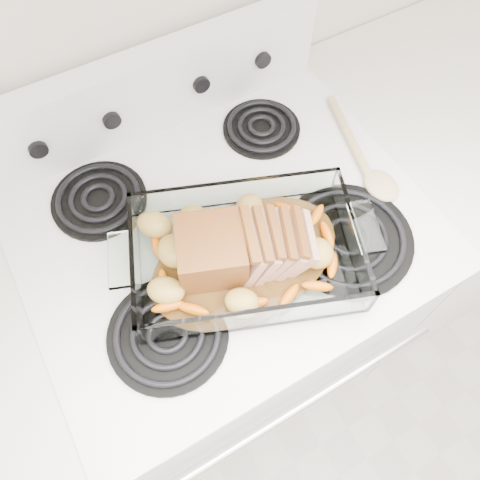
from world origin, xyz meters
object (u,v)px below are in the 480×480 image
electric_range (226,304)px  counter_right (409,208)px  pork_roast (234,253)px  baking_dish (245,256)px

electric_range → counter_right: (0.66, -0.00, -0.02)m
electric_range → pork_roast: (-0.03, -0.11, 0.52)m
counter_right → baking_dish: 0.84m
electric_range → baking_dish: 0.49m
electric_range → pork_roast: electric_range is taller
electric_range → baking_dish: (-0.01, -0.11, 0.48)m
baking_dish → pork_roast: size_ratio=1.65×
counter_right → pork_roast: (-0.69, -0.11, 0.53)m
baking_dish → electric_range: bearing=108.4°
electric_range → pork_roast: size_ratio=4.64×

